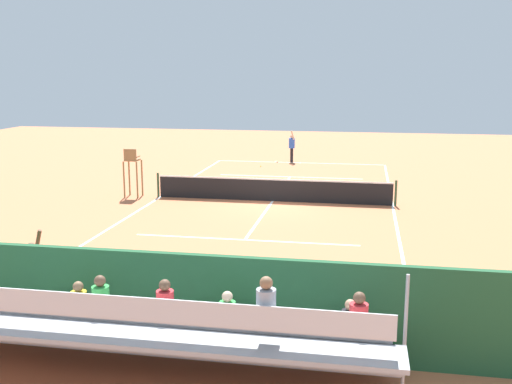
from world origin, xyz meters
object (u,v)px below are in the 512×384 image
at_px(bleacher_stand, 147,333).
at_px(tennis_player, 292,145).
at_px(tennis_net, 273,190).
at_px(tennis_racket, 276,161).
at_px(tennis_ball_near, 261,166).
at_px(courtside_bench, 339,320).
at_px(equipment_bag, 258,333).
at_px(line_judge, 33,270).
at_px(umpire_chair, 132,167).

height_order(bleacher_stand, tennis_player, bleacher_stand).
bearing_deg(tennis_net, tennis_racket, -82.38).
height_order(bleacher_stand, tennis_ball_near, bleacher_stand).
height_order(courtside_bench, tennis_player, tennis_player).
distance_m(courtside_bench, tennis_player, 24.81).
height_order(equipment_bag, tennis_racket, equipment_bag).
relative_size(bleacher_stand, courtside_bench, 5.03).
bearing_deg(tennis_net, bleacher_stand, 90.40).
relative_size(courtside_bench, line_judge, 0.93).
bearing_deg(umpire_chair, tennis_player, -116.35).
relative_size(umpire_chair, equipment_bag, 2.38).
height_order(tennis_net, bleacher_stand, bleacher_stand).
xyz_separation_m(courtside_bench, tennis_racket, (4.88, -24.45, -0.54)).
distance_m(bleacher_stand, courtside_bench, 3.89).
bearing_deg(tennis_player, tennis_racket, 2.47).
distance_m(umpire_chair, courtside_bench, 16.24).
distance_m(tennis_player, line_judge, 24.22).
height_order(equipment_bag, tennis_player, tennis_player).
height_order(equipment_bag, tennis_ball_near, equipment_bag).
relative_size(tennis_racket, line_judge, 0.30).
bearing_deg(courtside_bench, umpire_chair, -53.79).
relative_size(courtside_bench, equipment_bag, 2.00).
bearing_deg(equipment_bag, tennis_player, -84.67).
xyz_separation_m(umpire_chair, courtside_bench, (-9.58, 13.09, -0.76)).
relative_size(tennis_racket, tennis_ball_near, 8.84).
xyz_separation_m(tennis_player, tennis_ball_near, (1.54, 2.14, -0.98)).
bearing_deg(equipment_bag, line_judge, -6.32).
bearing_deg(umpire_chair, bleacher_stand, 112.60).
height_order(tennis_player, line_judge, same).
relative_size(equipment_bag, tennis_player, 0.47).
bearing_deg(line_judge, tennis_racket, -94.92).
relative_size(tennis_net, line_judge, 5.35).
bearing_deg(tennis_ball_near, umpire_chair, 66.11).
bearing_deg(tennis_player, umpire_chair, 63.65).
distance_m(equipment_bag, tennis_ball_near, 22.81).
relative_size(bleacher_stand, tennis_player, 4.70).
height_order(umpire_chair, equipment_bag, umpire_chair).
height_order(tennis_net, equipment_bag, tennis_net).
xyz_separation_m(tennis_net, equipment_bag, (-1.74, 13.40, -0.32)).
relative_size(tennis_player, line_judge, 1.00).
distance_m(courtside_bench, tennis_ball_near, 23.02).
distance_m(umpire_chair, tennis_player, 12.72).
distance_m(tennis_net, line_judge, 13.31).
bearing_deg(tennis_racket, tennis_net, 97.62).
distance_m(equipment_bag, line_judge, 5.40).
relative_size(bleacher_stand, umpire_chair, 4.23).
bearing_deg(umpire_chair, equipment_bag, 121.00).
xyz_separation_m(equipment_bag, line_judge, (5.30, -0.59, 0.84)).
xyz_separation_m(tennis_player, tennis_racket, (0.94, 0.04, -1.00)).
xyz_separation_m(tennis_ball_near, line_judge, (1.46, 21.89, 0.98)).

